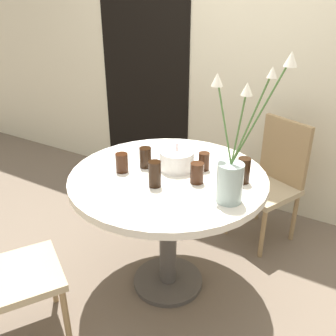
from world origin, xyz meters
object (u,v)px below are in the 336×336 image
(drink_glass_1, at_px, (155,174))
(drink_glass_4, at_px, (197,173))
(drink_glass_0, at_px, (122,163))
(side_plate, at_px, (192,156))
(flower_vase, at_px, (233,166))
(chair_right_flank, at_px, (272,176))
(drink_glass_2, at_px, (204,161))
(drink_glass_5, at_px, (244,170))
(birthday_cake, at_px, (177,160))
(drink_glass_3, at_px, (145,157))

(drink_glass_1, height_order, drink_glass_4, drink_glass_1)
(drink_glass_0, height_order, drink_glass_4, drink_glass_4)
(side_plate, bearing_deg, flower_vase, -42.37)
(chair_right_flank, distance_m, drink_glass_2, 0.80)
(drink_glass_0, relative_size, drink_glass_5, 0.78)
(chair_right_flank, distance_m, drink_glass_1, 1.11)
(birthday_cake, relative_size, drink_glass_1, 1.39)
(drink_glass_3, bearing_deg, side_plate, 58.88)
(drink_glass_1, bearing_deg, chair_right_flank, 70.57)
(chair_right_flank, relative_size, flower_vase, 1.25)
(drink_glass_0, bearing_deg, birthday_cake, 37.03)
(drink_glass_1, distance_m, drink_glass_2, 0.33)
(birthday_cake, height_order, drink_glass_1, birthday_cake)
(birthday_cake, xyz_separation_m, drink_glass_0, (-0.24, -0.18, -0.00))
(side_plate, xyz_separation_m, drink_glass_3, (-0.16, -0.27, 0.05))
(chair_right_flank, xyz_separation_m, birthday_cake, (-0.35, -0.76, 0.34))
(side_plate, height_order, drink_glass_1, drink_glass_1)
(drink_glass_2, distance_m, drink_glass_4, 0.16)
(side_plate, bearing_deg, drink_glass_1, -88.82)
(side_plate, relative_size, drink_glass_4, 1.58)
(chair_right_flank, bearing_deg, drink_glass_5, -65.16)
(flower_vase, xyz_separation_m, side_plate, (-0.40, 0.37, -0.18))
(side_plate, distance_m, drink_glass_1, 0.43)
(drink_glass_3, xyz_separation_m, drink_glass_5, (0.54, 0.11, 0.01))
(side_plate, distance_m, drink_glass_4, 0.34)
(side_plate, xyz_separation_m, drink_glass_0, (-0.24, -0.38, 0.05))
(drink_glass_4, bearing_deg, drink_glass_1, -138.91)
(drink_glass_0, bearing_deg, drink_glass_2, 34.03)
(drink_glass_0, bearing_deg, side_plate, 57.99)
(birthday_cake, height_order, drink_glass_2, birthday_cake)
(drink_glass_0, relative_size, drink_glass_2, 1.05)
(side_plate, relative_size, drink_glass_2, 1.72)
(side_plate, xyz_separation_m, drink_glass_1, (0.01, -0.43, 0.06))
(drink_glass_1, height_order, drink_glass_5, same)
(flower_vase, height_order, drink_glass_0, flower_vase)
(chair_right_flank, height_order, flower_vase, flower_vase)
(flower_vase, height_order, drink_glass_4, flower_vase)
(chair_right_flank, xyz_separation_m, drink_glass_0, (-0.60, -0.94, 0.34))
(side_plate, bearing_deg, drink_glass_5, -22.30)
(flower_vase, height_order, drink_glass_3, flower_vase)
(drink_glass_0, bearing_deg, chair_right_flank, 57.67)
(birthday_cake, bearing_deg, drink_glass_3, -157.72)
(chair_right_flank, bearing_deg, drink_glass_0, -99.35)
(drink_glass_0, xyz_separation_m, drink_glass_5, (0.62, 0.22, 0.02))
(drink_glass_1, xyz_separation_m, drink_glass_5, (0.37, 0.27, -0.00))
(drink_glass_3, distance_m, drink_glass_4, 0.34)
(chair_right_flank, xyz_separation_m, side_plate, (-0.36, -0.56, 0.29))
(drink_glass_0, height_order, drink_glass_2, drink_glass_0)
(drink_glass_3, relative_size, drink_glass_4, 1.05)
(chair_right_flank, relative_size, drink_glass_0, 8.25)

